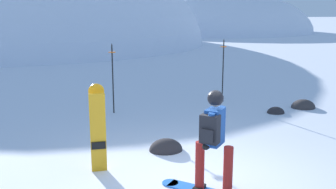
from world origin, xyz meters
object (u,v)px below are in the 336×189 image
Objects in this scene: spare_snowboard at (98,129)px; rock_dark at (166,150)px; piste_marker_far at (113,74)px; piste_marker_near at (223,66)px; rock_small at (276,113)px; snowboarder_main at (214,140)px; rock_mid at (303,108)px.

rock_dark is at bearing 31.58° from spare_snowboard.
piste_marker_far is 3.57m from rock_dark.
rock_small is (1.03, -1.69, -1.16)m from piste_marker_near.
piste_marker_near reaches higher than piste_marker_far.
rock_small is at bearing 31.59° from rock_dark.
rock_dark reaches higher than rock_small.
snowboarder_main reaches higher than rock_dark.
spare_snowboard is 3.24× the size of rock_small.
rock_mid reaches higher than rock_small.
rock_mid is 1.17m from rock_small.
rock_dark is (-0.33, 2.10, -0.92)m from snowboarder_main.
snowboarder_main reaches higher than rock_mid.
rock_dark is 1.40× the size of rock_small.
piste_marker_far reaches higher than rock_small.
snowboarder_main is 5.61m from rock_small.
piste_marker_near reaches higher than snowboarder_main.
piste_marker_near is 2.86× the size of rock_dark.
piste_marker_near is 2.76m from rock_mid.
rock_mid is at bearing 29.57° from spare_snowboard.
spare_snowboard is at bearing 144.78° from snowboarder_main.
rock_small is at bearing 52.33° from snowboarder_main.
spare_snowboard is 7.21m from rock_mid.
piste_marker_near reaches higher than rock_small.
piste_marker_far is 2.74× the size of rock_mid.
rock_dark is 4.36m from rock_small.
spare_snowboard reaches higher than rock_mid.
piste_marker_far is 3.96× the size of rock_small.
spare_snowboard is 6.35m from piste_marker_near.
spare_snowboard is 2.24× the size of rock_mid.
piste_marker_near is at bearing 121.38° from rock_small.
rock_mid is (2.13, -1.30, -1.16)m from piste_marker_near.
snowboarder_main is 3.37× the size of rock_small.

